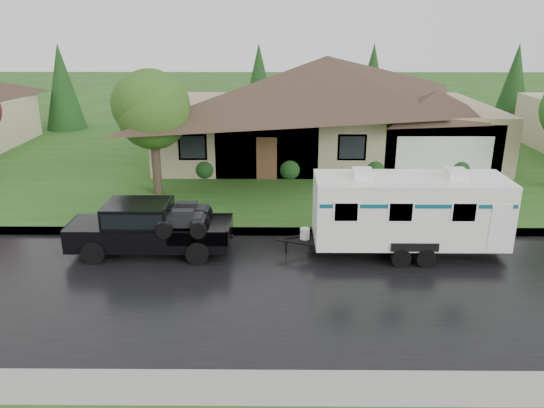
# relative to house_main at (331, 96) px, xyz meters

# --- Properties ---
(ground) EXTENTS (140.00, 140.00, 0.00)m
(ground) POSITION_rel_house_main_xyz_m (-2.29, -13.84, -3.59)
(ground) COLOR #274B17
(ground) RESTS_ON ground
(road) EXTENTS (140.00, 8.00, 0.01)m
(road) POSITION_rel_house_main_xyz_m (-2.29, -15.84, -3.59)
(road) COLOR black
(road) RESTS_ON ground
(curb) EXTENTS (140.00, 0.50, 0.15)m
(curb) POSITION_rel_house_main_xyz_m (-2.29, -11.59, -3.52)
(curb) COLOR gray
(curb) RESTS_ON ground
(lawn) EXTENTS (140.00, 26.00, 0.15)m
(lawn) POSITION_rel_house_main_xyz_m (-2.29, 1.16, -3.52)
(lawn) COLOR #274B17
(lawn) RESTS_ON ground
(house_main) EXTENTS (19.44, 10.80, 6.90)m
(house_main) POSITION_rel_house_main_xyz_m (0.00, 0.00, 0.00)
(house_main) COLOR #968A66
(house_main) RESTS_ON lawn
(tree_left_green) EXTENTS (3.31, 3.31, 5.48)m
(tree_left_green) POSITION_rel_house_main_xyz_m (-8.39, -7.25, 0.36)
(tree_left_green) COLOR #382B1E
(tree_left_green) RESTS_ON lawn
(shrub_row) EXTENTS (13.60, 1.00, 1.00)m
(shrub_row) POSITION_rel_house_main_xyz_m (-0.29, -4.54, -2.94)
(shrub_row) COLOR #143814
(shrub_row) RESTS_ON lawn
(pickup_truck) EXTENTS (5.39, 2.05, 1.80)m
(pickup_truck) POSITION_rel_house_main_xyz_m (-7.43, -13.36, -2.63)
(pickup_truck) COLOR black
(pickup_truck) RESTS_ON ground
(travel_trailer) EXTENTS (6.64, 2.33, 2.98)m
(travel_trailer) POSITION_rel_house_main_xyz_m (1.37, -13.36, -2.01)
(travel_trailer) COLOR white
(travel_trailer) RESTS_ON ground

